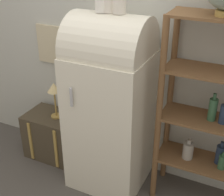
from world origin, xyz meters
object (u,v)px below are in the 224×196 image
at_px(refrigerator, 110,102).
at_px(vase_left, 101,2).
at_px(desk_lamp, 54,91).
at_px(suitcase_trunk, 54,135).
at_px(vase_right, 119,0).

xyz_separation_m(refrigerator, vase_left, (-0.07, -0.01, 0.84)).
relative_size(refrigerator, desk_lamp, 4.28).
xyz_separation_m(refrigerator, suitcase_trunk, (-0.69, 0.07, -0.59)).
height_order(suitcase_trunk, vase_left, vase_left).
bearing_deg(desk_lamp, suitcase_trunk, -176.96).
distance_m(refrigerator, suitcase_trunk, 0.92).
relative_size(refrigerator, vase_left, 9.53).
distance_m(vase_left, vase_right, 0.14).
bearing_deg(vase_right, vase_left, -172.69).
distance_m(refrigerator, vase_left, 0.84).
bearing_deg(vase_left, desk_lamp, 171.42).
xyz_separation_m(suitcase_trunk, desk_lamp, (0.05, 0.00, 0.53)).
xyz_separation_m(suitcase_trunk, vase_right, (0.77, -0.07, 1.46)).
relative_size(suitcase_trunk, vase_left, 3.38).
bearing_deg(suitcase_trunk, refrigerator, -5.80).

